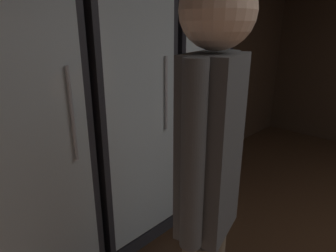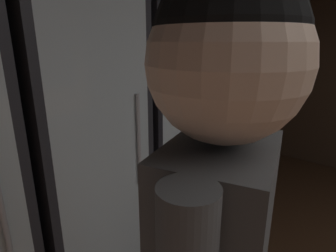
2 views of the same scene
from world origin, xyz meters
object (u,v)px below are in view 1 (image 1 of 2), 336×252
at_px(cooler_center, 113,107).
at_px(shopper_near, 209,167).
at_px(cooler_left, 12,131).
at_px(cooler_right, 177,93).

height_order(cooler_center, shopper_near, cooler_center).
xyz_separation_m(cooler_center, shopper_near, (-0.42, -1.16, 0.09)).
distance_m(cooler_left, shopper_near, 1.20).
height_order(cooler_left, cooler_center, same).
bearing_deg(cooler_right, shopper_near, -133.55).
xyz_separation_m(cooler_center, cooler_right, (0.69, 0.00, -0.01)).
distance_m(cooler_left, cooler_center, 0.69).
relative_size(cooler_left, shopper_near, 1.19).
bearing_deg(cooler_left, cooler_center, -0.08).
bearing_deg(cooler_right, cooler_center, -179.98).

